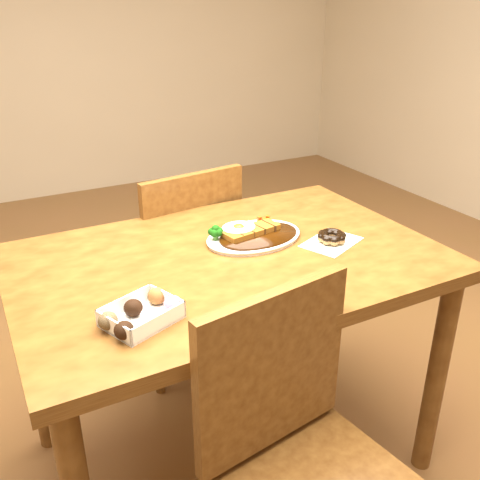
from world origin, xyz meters
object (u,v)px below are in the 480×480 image
chair_far (179,262)px  chair_near (307,470)px  table (229,286)px  katsu_curry_plate (252,235)px  donut_box (141,313)px  pon_de_ring (332,237)px

chair_far → chair_near: same height
table → chair_far: size_ratio=1.38×
chair_near → katsu_curry_plate: chair_near is taller
katsu_curry_plate → donut_box: bearing=-147.6°
table → chair_near: bearing=-98.9°
table → katsu_curry_plate: bearing=31.6°
pon_de_ring → chair_near: bearing=-130.1°
table → chair_near: 0.57m
table → pon_de_ring: (0.31, -0.06, 0.12)m
donut_box → pon_de_ring: size_ratio=0.92×
chair_far → chair_near: 1.08m
donut_box → chair_near: bearing=-53.0°
table → pon_de_ring: pon_de_ring is taller
chair_far → chair_near: bearing=75.3°
katsu_curry_plate → pon_de_ring: 0.24m
chair_near → donut_box: size_ratio=4.44×
table → donut_box: (-0.33, -0.21, 0.12)m
table → chair_near: chair_near is taller
chair_far → pon_de_ring: size_ratio=4.09×
donut_box → pon_de_ring: (0.64, 0.15, -0.00)m
pon_de_ring → table: bearing=168.6°
chair_near → donut_box: 0.50m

